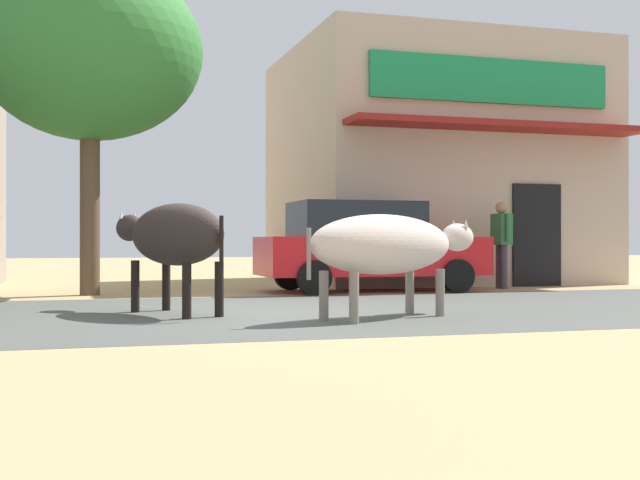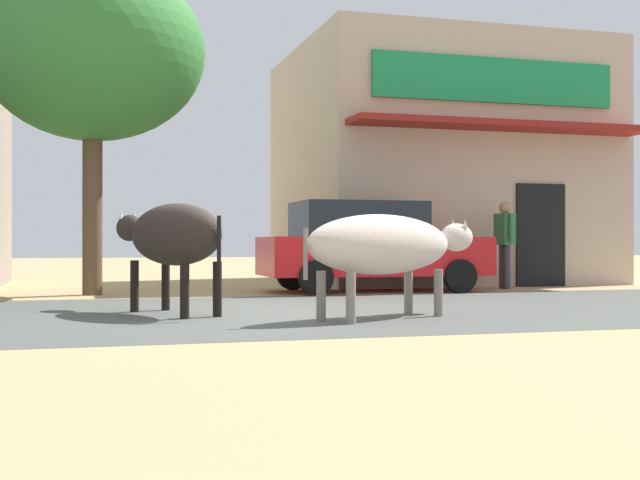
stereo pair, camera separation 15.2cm
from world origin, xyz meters
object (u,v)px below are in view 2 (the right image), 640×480
(roadside_tree, at_px, (93,52))
(pedestrian_by_shop, at_px, (505,237))
(cow_near_brown, at_px, (172,236))
(cow_far_dark, at_px, (385,245))
(parked_hatchback_car, at_px, (369,246))

(roadside_tree, distance_m, pedestrian_by_shop, 8.35)
(cow_near_brown, relative_size, pedestrian_by_shop, 1.44)
(cow_near_brown, xyz_separation_m, cow_far_dark, (2.37, -1.28, -0.12))
(roadside_tree, bearing_deg, cow_near_brown, -78.18)
(pedestrian_by_shop, bearing_deg, parked_hatchback_car, -178.47)
(roadside_tree, distance_m, cow_near_brown, 5.40)
(parked_hatchback_car, bearing_deg, cow_far_dark, -107.43)
(pedestrian_by_shop, bearing_deg, cow_near_brown, -149.67)
(parked_hatchback_car, bearing_deg, roadside_tree, 175.92)
(roadside_tree, relative_size, cow_far_dark, 2.09)
(cow_far_dark, bearing_deg, parked_hatchback_car, 72.57)
(pedestrian_by_shop, bearing_deg, roadside_tree, 177.97)
(cow_near_brown, bearing_deg, pedestrian_by_shop, 30.33)
(roadside_tree, relative_size, parked_hatchback_car, 1.39)
(roadside_tree, relative_size, pedestrian_by_shop, 3.38)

